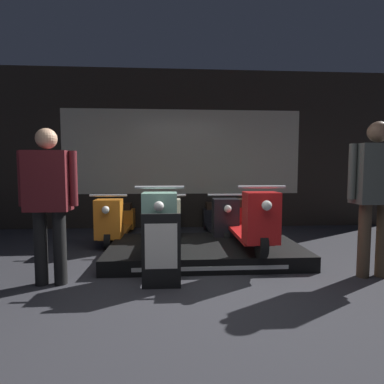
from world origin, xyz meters
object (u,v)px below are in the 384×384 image
at_px(person_left_browsing, 48,194).
at_px(person_right_browsing, 376,185).
at_px(scooter_display_right, 247,220).
at_px(scooter_backrow_0, 117,221).
at_px(scooter_display_left, 162,221).
at_px(price_sign_board, 161,251).
at_px(scooter_backrow_1, 169,220).
at_px(scooter_backrow_2, 219,220).

distance_m(person_left_browsing, person_right_browsing, 3.50).
bearing_deg(scooter_display_right, person_left_browsing, -160.08).
bearing_deg(person_right_browsing, scooter_backrow_0, 148.13).
xyz_separation_m(scooter_display_left, person_left_browsing, (-1.13, -0.82, 0.44)).
bearing_deg(scooter_display_right, scooter_backrow_0, 149.50).
bearing_deg(price_sign_board, scooter_display_right, 42.07).
distance_m(person_left_browsing, price_sign_board, 1.30).
height_order(scooter_display_right, scooter_backrow_0, scooter_display_right).
height_order(scooter_backrow_1, person_left_browsing, person_left_browsing).
distance_m(scooter_backrow_2, person_right_browsing, 2.54).
xyz_separation_m(scooter_display_left, scooter_backrow_0, (-0.81, 1.15, -0.19)).
xyz_separation_m(scooter_display_left, person_right_browsing, (2.37, -0.82, 0.52)).
distance_m(scooter_display_left, scooter_backrow_2, 1.50).
height_order(scooter_display_left, scooter_backrow_2, scooter_display_left).
xyz_separation_m(scooter_backrow_0, person_right_browsing, (3.18, -1.98, 0.71)).
bearing_deg(person_right_browsing, price_sign_board, -175.44).
relative_size(scooter_backrow_0, price_sign_board, 2.34).
bearing_deg(scooter_backrow_2, price_sign_board, -112.90).
height_order(scooter_display_left, scooter_backrow_1, scooter_display_left).
distance_m(scooter_display_right, person_left_browsing, 2.46).
distance_m(scooter_backrow_0, price_sign_board, 2.32).
bearing_deg(scooter_display_right, scooter_backrow_1, 133.19).
relative_size(scooter_backrow_2, price_sign_board, 2.34).
height_order(scooter_backrow_1, person_right_browsing, person_right_browsing).
bearing_deg(scooter_backrow_1, scooter_backrow_2, 0.00).
bearing_deg(scooter_backrow_0, person_left_browsing, -99.25).
bearing_deg(person_right_browsing, person_left_browsing, 180.00).
bearing_deg(person_right_browsing, scooter_backrow_2, 125.92).
bearing_deg(price_sign_board, scooter_backrow_0, 111.08).
height_order(scooter_backrow_2, person_right_browsing, person_right_browsing).
bearing_deg(scooter_backrow_2, scooter_backrow_0, 180.00).
height_order(scooter_backrow_2, person_left_browsing, person_left_browsing).
height_order(scooter_display_left, price_sign_board, scooter_display_left).
bearing_deg(scooter_backrow_0, scooter_backrow_2, 0.00).
distance_m(scooter_backrow_1, person_right_browsing, 3.12).
bearing_deg(scooter_display_left, scooter_backrow_1, 86.66).
distance_m(scooter_display_right, scooter_backrow_1, 1.59).
xyz_separation_m(scooter_display_left, price_sign_board, (0.03, -1.01, -0.13)).
relative_size(scooter_display_right, person_right_browsing, 1.04).
height_order(scooter_display_right, person_left_browsing, person_left_browsing).
distance_m(scooter_backrow_1, scooter_backrow_2, 0.87).
xyz_separation_m(scooter_backrow_2, price_sign_board, (-0.91, -2.16, 0.06)).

